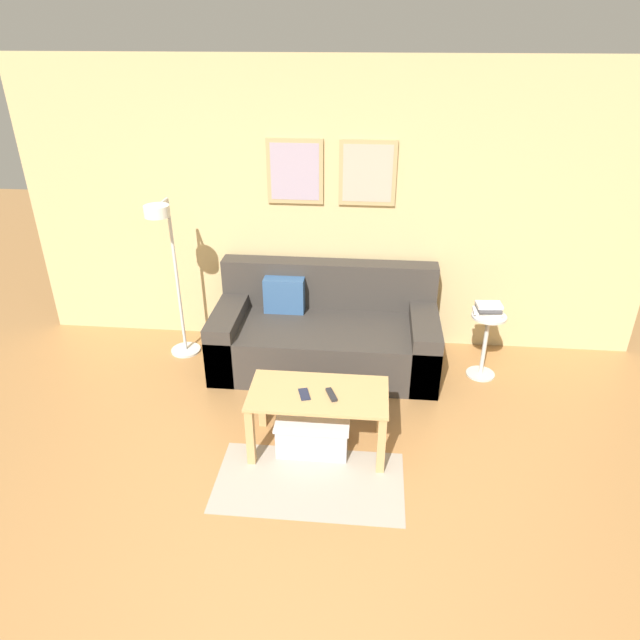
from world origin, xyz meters
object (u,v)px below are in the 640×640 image
(storage_bin, at_px, (313,430))
(couch, at_px, (325,334))
(coffee_table, at_px, (318,404))
(side_table, at_px, (485,340))
(cell_phone, at_px, (304,394))
(remote_control, at_px, (331,395))
(book_stack, at_px, (488,309))
(floor_lamp, at_px, (168,259))

(storage_bin, bearing_deg, couch, 90.80)
(coffee_table, xyz_separation_m, side_table, (1.33, 1.09, -0.03))
(coffee_table, distance_m, cell_phone, 0.14)
(coffee_table, bearing_deg, storage_bin, 158.36)
(storage_bin, bearing_deg, remote_control, -19.22)
(book_stack, bearing_deg, side_table, -59.20)
(side_table, relative_size, book_stack, 2.47)
(storage_bin, xyz_separation_m, floor_lamp, (-1.35, 1.08, 0.86))
(floor_lamp, bearing_deg, couch, 3.50)
(book_stack, bearing_deg, storage_bin, -141.07)
(floor_lamp, bearing_deg, cell_phone, -41.19)
(remote_control, distance_m, cell_phone, 0.19)
(floor_lamp, bearing_deg, coffee_table, -38.31)
(storage_bin, relative_size, side_table, 0.90)
(couch, height_order, side_table, couch)
(remote_control, bearing_deg, cell_phone, 159.39)
(book_stack, xyz_separation_m, remote_control, (-1.22, -1.14, -0.15))
(storage_bin, relative_size, remote_control, 3.51)
(storage_bin, bearing_deg, coffee_table, -21.64)
(floor_lamp, height_order, remote_control, floor_lamp)
(floor_lamp, distance_m, book_stack, 2.72)
(couch, distance_m, remote_control, 1.23)
(couch, bearing_deg, remote_control, -83.04)
(coffee_table, distance_m, remote_control, 0.15)
(storage_bin, bearing_deg, floor_lamp, 141.31)
(floor_lamp, distance_m, cell_phone, 1.79)
(side_table, relative_size, remote_control, 3.92)
(storage_bin, relative_size, floor_lamp, 0.36)
(storage_bin, xyz_separation_m, remote_control, (0.13, -0.05, 0.36))
(cell_phone, bearing_deg, couch, 71.26)
(book_stack, xyz_separation_m, cell_phone, (-1.41, -1.15, -0.16))
(couch, distance_m, storage_bin, 1.17)
(floor_lamp, distance_m, remote_control, 1.92)
(floor_lamp, bearing_deg, storage_bin, -38.69)
(cell_phone, bearing_deg, floor_lamp, 121.99)
(couch, height_order, floor_lamp, floor_lamp)
(storage_bin, height_order, side_table, side_table)
(side_table, distance_m, remote_control, 1.67)
(floor_lamp, distance_m, side_table, 2.79)
(cell_phone, bearing_deg, side_table, 21.49)
(book_stack, bearing_deg, cell_phone, -140.96)
(floor_lamp, xyz_separation_m, side_table, (2.71, -0.00, -0.64))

